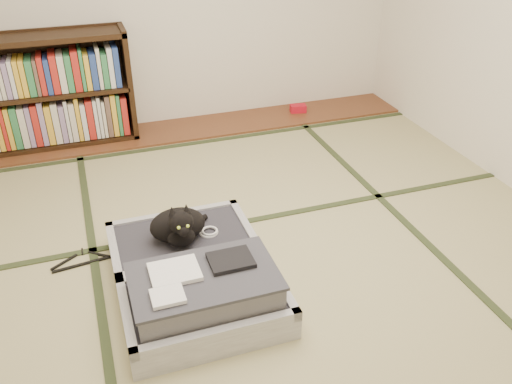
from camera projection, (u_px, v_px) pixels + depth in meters
name	position (u px, v px, depth m)	size (l,w,h in m)	color
floor	(267.00, 256.00, 3.30)	(4.50, 4.50, 0.00)	tan
wood_strip	(192.00, 128.00, 4.92)	(4.00, 0.50, 0.02)	brown
red_item	(298.00, 108.00, 5.22)	(0.15, 0.09, 0.07)	#B80E1F
room_shell	(270.00, 9.00, 2.56)	(4.50, 4.50, 4.50)	white
tatami_borders	(242.00, 214.00, 3.70)	(4.00, 4.50, 0.01)	#2D381E
bookcase	(39.00, 95.00, 4.41)	(1.49, 0.34, 0.95)	black
suitcase	(195.00, 277.00, 2.95)	(0.83, 1.11, 0.33)	silver
cat	(179.00, 226.00, 3.10)	(0.37, 0.37, 0.30)	black
cable_coil	(209.00, 232.00, 3.22)	(0.12, 0.12, 0.03)	white
hanger	(83.00, 261.00, 3.25)	(0.38, 0.19, 0.01)	black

